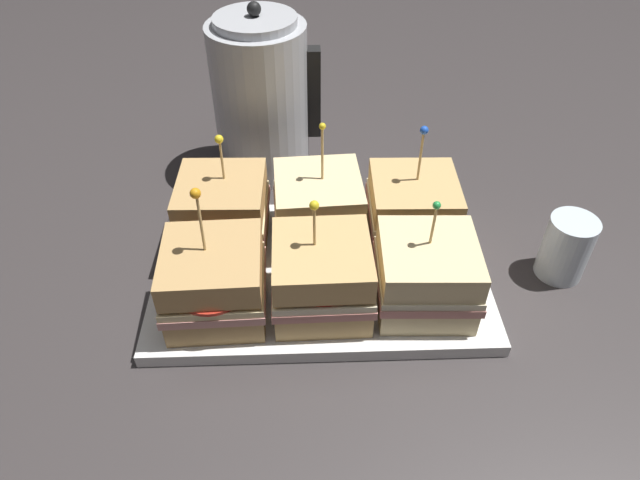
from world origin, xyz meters
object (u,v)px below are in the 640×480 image
object	(u,v)px
serving_platter	(320,273)
sandwich_front_center	(324,277)
sandwich_back_left	(223,211)
sandwich_back_right	(412,209)
kettle_steel	(261,98)
sandwich_front_right	(426,275)
sandwich_back_center	(316,208)
drinking_glass	(566,247)
sandwich_front_left	(215,282)

from	to	relation	value
serving_platter	sandwich_front_center	bearing A→B (deg)	-87.86
sandwich_back_left	sandwich_back_right	xyz separation A→B (m)	(0.25, -0.00, -0.00)
sandwich_back_left	kettle_steel	bearing A→B (deg)	77.25
sandwich_front_right	sandwich_back_center	world-z (taller)	sandwich_back_center
sandwich_back_left	drinking_glass	bearing A→B (deg)	-8.18
sandwich_back_right	drinking_glass	bearing A→B (deg)	-17.95
sandwich_front_center	drinking_glass	bearing A→B (deg)	11.33
drinking_glass	sandwich_back_left	bearing A→B (deg)	171.82
sandwich_front_right	sandwich_back_center	xyz separation A→B (m)	(-0.13, 0.13, 0.00)
sandwich_back_center	serving_platter	bearing A→B (deg)	-87.40
sandwich_front_right	sandwich_back_right	size ratio (longest dim) A/B	0.89
sandwich_front_left	drinking_glass	xyz separation A→B (m)	(0.44, 0.07, -0.02)
sandwich_front_left	sandwich_back_center	distance (m)	0.18
sandwich_front_right	sandwich_back_right	world-z (taller)	sandwich_back_right
sandwich_front_center	sandwich_back_center	bearing A→B (deg)	92.38
sandwich_front_left	sandwich_back_right	bearing A→B (deg)	27.24
sandwich_back_center	kettle_steel	bearing A→B (deg)	111.02
sandwich_front_left	sandwich_front_center	distance (m)	0.13
sandwich_front_left	sandwich_back_right	distance (m)	0.28
sandwich_front_center	sandwich_back_right	bearing A→B (deg)	45.34
sandwich_front_right	kettle_steel	bearing A→B (deg)	121.78
sandwich_back_right	kettle_steel	size ratio (longest dim) A/B	0.63
sandwich_front_left	sandwich_back_center	size ratio (longest dim) A/B	1.02
drinking_glass	kettle_steel	bearing A→B (deg)	146.16
kettle_steel	sandwich_back_center	bearing A→B (deg)	-68.98
sandwich_front_center	sandwich_back_left	size ratio (longest dim) A/B	0.98
sandwich_back_right	serving_platter	bearing A→B (deg)	-153.49
sandwich_front_center	serving_platter	bearing A→B (deg)	92.14
sandwich_front_right	sandwich_back_left	xyz separation A→B (m)	(-0.25, 0.13, 0.00)
serving_platter	kettle_steel	bearing A→B (deg)	106.72
drinking_glass	sandwich_front_center	bearing A→B (deg)	-168.67
sandwich_back_center	drinking_glass	size ratio (longest dim) A/B	1.95
sandwich_front_left	sandwich_back_left	distance (m)	0.13
sandwich_front_right	drinking_glass	size ratio (longest dim) A/B	1.69
drinking_glass	serving_platter	bearing A→B (deg)	-179.85
sandwich_front_left	sandwich_back_center	bearing A→B (deg)	47.44
serving_platter	kettle_steel	size ratio (longest dim) A/B	1.60
serving_platter	sandwich_front_center	xyz separation A→B (m)	(0.00, -0.06, 0.06)
sandwich_back_center	kettle_steel	size ratio (longest dim) A/B	0.65
sandwich_back_center	sandwich_back_right	size ratio (longest dim) A/B	1.03
sandwich_front_left	sandwich_front_right	bearing A→B (deg)	1.23
sandwich_back_right	kettle_steel	xyz separation A→B (m)	(-0.21, 0.20, 0.06)
sandwich_front_center	kettle_steel	world-z (taller)	kettle_steel
serving_platter	sandwich_back_center	xyz separation A→B (m)	(-0.00, 0.07, 0.06)
sandwich_back_right	drinking_glass	xyz separation A→B (m)	(0.19, -0.06, -0.02)
serving_platter	sandwich_back_right	distance (m)	0.15
sandwich_front_left	serving_platter	bearing A→B (deg)	27.97
sandwich_front_center	sandwich_front_left	bearing A→B (deg)	-178.29
sandwich_front_left	drinking_glass	world-z (taller)	sandwich_front_left
serving_platter	sandwich_back_right	world-z (taller)	sandwich_back_right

